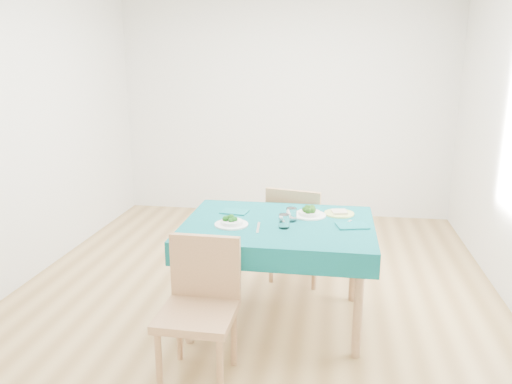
# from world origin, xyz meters

# --- Properties ---
(room_shell) EXTENTS (4.02, 4.52, 2.73)m
(room_shell) POSITION_xyz_m (0.00, 0.00, 1.35)
(room_shell) COLOR olive
(room_shell) RESTS_ON ground
(table) EXTENTS (1.33, 1.01, 0.76)m
(table) POSITION_xyz_m (0.24, -0.47, 0.38)
(table) COLOR #085458
(table) RESTS_ON ground
(chair_near) EXTENTS (0.45, 0.49, 1.09)m
(chair_near) POSITION_xyz_m (-0.15, -1.26, 0.55)
(chair_near) COLOR #996F48
(chair_near) RESTS_ON ground
(chair_far) EXTENTS (0.56, 0.60, 1.16)m
(chair_far) POSITION_xyz_m (0.33, 0.31, 0.58)
(chair_far) COLOR #996F48
(chair_far) RESTS_ON ground
(bowl_near) EXTENTS (0.23, 0.23, 0.07)m
(bowl_near) POSITION_xyz_m (-0.08, -0.58, 0.79)
(bowl_near) COLOR white
(bowl_near) RESTS_ON table
(bowl_far) EXTENTS (0.25, 0.25, 0.08)m
(bowl_far) POSITION_xyz_m (0.44, -0.28, 0.80)
(bowl_far) COLOR white
(bowl_far) RESTS_ON table
(fork_near) EXTENTS (0.06, 0.18, 0.00)m
(fork_near) POSITION_xyz_m (-0.11, -0.59, 0.76)
(fork_near) COLOR silver
(fork_near) RESTS_ON table
(knife_near) EXTENTS (0.04, 0.23, 0.00)m
(knife_near) POSITION_xyz_m (0.11, -0.61, 0.76)
(knife_near) COLOR silver
(knife_near) RESTS_ON table
(fork_far) EXTENTS (0.09, 0.19, 0.00)m
(fork_far) POSITION_xyz_m (0.31, -0.34, 0.76)
(fork_far) COLOR silver
(fork_far) RESTS_ON table
(knife_far) EXTENTS (0.10, 0.20, 0.00)m
(knife_far) POSITION_xyz_m (0.70, -0.44, 0.76)
(knife_far) COLOR silver
(knife_far) RESTS_ON table
(napkin_near) EXTENTS (0.21, 0.16, 0.01)m
(napkin_near) POSITION_xyz_m (-0.12, -0.28, 0.76)
(napkin_near) COLOR #0B5E61
(napkin_near) RESTS_ON table
(napkin_far) EXTENTS (0.24, 0.19, 0.01)m
(napkin_far) POSITION_xyz_m (0.75, -0.48, 0.76)
(napkin_far) COLOR #0B5E61
(napkin_far) RESTS_ON table
(tumbler_center) EXTENTS (0.08, 0.08, 0.10)m
(tumbler_center) POSITION_xyz_m (0.32, -0.42, 0.81)
(tumbler_center) COLOR white
(tumbler_center) RESTS_ON table
(tumbler_side) EXTENTS (0.07, 0.07, 0.10)m
(tumbler_side) POSITION_xyz_m (0.29, -0.58, 0.81)
(tumbler_side) COLOR white
(tumbler_side) RESTS_ON table
(side_plate) EXTENTS (0.22, 0.22, 0.01)m
(side_plate) POSITION_xyz_m (0.66, -0.20, 0.76)
(side_plate) COLOR #C8DF6C
(side_plate) RESTS_ON table
(bread_slice) EXTENTS (0.13, 0.13, 0.02)m
(bread_slice) POSITION_xyz_m (0.66, -0.20, 0.78)
(bread_slice) COLOR beige
(bread_slice) RESTS_ON side_plate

